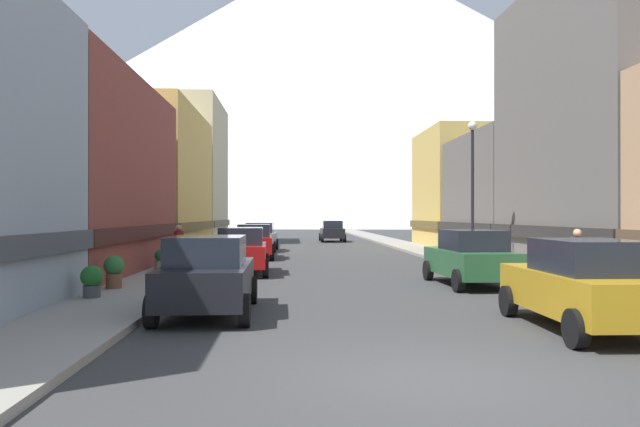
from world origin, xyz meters
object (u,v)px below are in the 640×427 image
at_px(car_right_1, 471,257).
at_px(pedestrian_1, 179,249).
at_px(car_driving_0, 332,231).
at_px(potted_plant_1, 161,259).
at_px(potted_plant_0, 114,270).
at_px(potted_plant_2, 92,280).
at_px(parking_meter_near, 634,270).
at_px(car_left_3, 260,237).
at_px(car_left_1, 242,250).
at_px(car_right_0, 585,284).
at_px(pedestrian_0, 577,261).
at_px(car_left_0, 208,275).
at_px(car_left_2, 254,241).
at_px(streetlamp_right, 472,172).

xyz_separation_m(car_right_1, pedestrian_1, (-10.05, 4.65, 0.05)).
xyz_separation_m(car_driving_0, potted_plant_1, (-8.60, -27.11, -0.38)).
height_order(potted_plant_0, potted_plant_2, potted_plant_0).
distance_m(car_driving_0, parking_meter_near, 38.12).
xyz_separation_m(car_left_3, parking_meter_near, (9.55, -24.59, 0.11)).
height_order(car_left_1, car_left_3, same).
height_order(car_right_0, pedestrian_1, pedestrian_1).
xyz_separation_m(car_right_0, parking_meter_near, (1.95, 1.68, 0.11)).
bearing_deg(pedestrian_1, pedestrian_0, -28.48).
xyz_separation_m(car_left_0, potted_plant_2, (-3.20, 1.94, -0.31)).
distance_m(car_left_2, car_right_0, 21.22).
height_order(car_left_2, parking_meter_near, car_left_2).
bearing_deg(potted_plant_1, potted_plant_0, -90.00).
relative_size(car_left_1, car_right_0, 1.01).
relative_size(car_driving_0, parking_meter_near, 3.31).
height_order(potted_plant_2, streetlamp_right, streetlamp_right).
relative_size(car_right_1, car_driving_0, 1.02).
height_order(car_left_1, parking_meter_near, car_left_1).
bearing_deg(car_left_0, pedestrian_1, 103.89).
bearing_deg(car_right_0, car_left_0, 163.51).
bearing_deg(car_left_1, car_left_2, 90.00).
bearing_deg(potted_plant_0, parking_meter_near, -19.18).
relative_size(car_driving_0, pedestrian_0, 2.58).
bearing_deg(car_left_1, car_left_3, 90.01).
relative_size(car_right_0, potted_plant_1, 5.80).
bearing_deg(potted_plant_2, car_left_3, 81.76).
relative_size(potted_plant_1, pedestrian_1, 0.44).
height_order(car_left_0, car_right_1, same).
distance_m(car_right_1, pedestrian_0, 3.24).
height_order(car_left_3, streetlamp_right, streetlamp_right).
distance_m(car_left_3, potted_plant_1, 14.18).
distance_m(car_right_0, potted_plant_1, 16.49).
bearing_deg(potted_plant_0, car_right_0, -29.52).
bearing_deg(car_left_2, potted_plant_0, -103.15).
bearing_deg(car_left_0, pedestrian_0, 17.29).
distance_m(car_left_0, car_left_2, 17.57).
relative_size(car_left_2, potted_plant_1, 5.83).
relative_size(pedestrian_0, streetlamp_right, 0.29).
xyz_separation_m(car_driving_0, pedestrian_0, (4.65, -34.19, 0.04)).
bearing_deg(streetlamp_right, car_left_2, 140.88).
bearing_deg(potted_plant_0, car_right_1, 7.34).
distance_m(car_driving_0, potted_plant_1, 28.44).
bearing_deg(streetlamp_right, potted_plant_1, 179.60).
xyz_separation_m(car_left_1, potted_plant_1, (-3.20, 0.77, -0.38)).
height_order(car_left_0, streetlamp_right, streetlamp_right).
distance_m(parking_meter_near, pedestrian_1, 15.93).
xyz_separation_m(car_left_0, car_left_2, (0.00, 17.57, 0.00)).
distance_m(car_left_3, parking_meter_near, 26.38).
bearing_deg(car_left_1, car_right_0, -56.99).
bearing_deg(pedestrian_1, parking_meter_near, -41.13).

